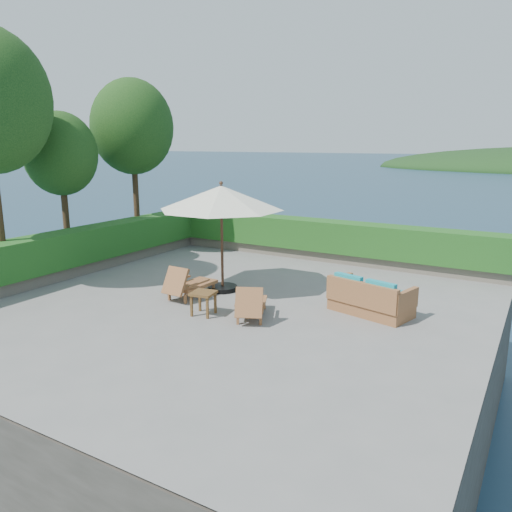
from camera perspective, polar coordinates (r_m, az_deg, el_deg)
The scene contains 14 objects.
ground at distance 12.40m, azimuth -3.08°, elevation -5.51°, with size 12.00×12.00×0.00m, color gray.
foundation at distance 12.97m, azimuth -3.00°, elevation -12.03°, with size 12.00×12.00×3.00m, color #544C42.
ocean at distance 13.65m, azimuth -2.92°, elevation -17.56°, with size 600.00×600.00×0.00m, color #142A41.
planter_wall_far at distance 17.13m, azimuth 7.27°, elevation 0.21°, with size 12.00×0.60×0.36m, color slate.
planter_wall_left at distance 16.02m, azimuth -20.06°, elevation -1.38°, with size 0.60×12.00×0.36m, color slate.
hedge_far at distance 17.00m, azimuth 7.34°, elevation 2.41°, with size 12.40×0.90×1.00m, color #204814.
hedge_left at distance 15.88m, azimuth -20.25°, elevation 0.97°, with size 0.90×12.40×1.00m, color #204814.
tree_mid at distance 16.52m, azimuth -21.44°, elevation 10.77°, with size 2.20×2.20×4.83m.
tree_far at distance 18.05m, azimuth -13.96°, elevation 14.09°, with size 2.80×2.80×6.03m.
patio_umbrella at distance 13.04m, azimuth -3.99°, elevation 6.54°, with size 4.25×4.25×2.93m.
lounge_left at distance 12.90m, azimuth -7.76°, elevation -3.17°, with size 0.74×1.56×0.89m.
lounge_right at distance 11.31m, azimuth -0.57°, elevation -5.47°, with size 1.15×1.57×0.84m.
side_table at distance 11.57m, azimuth -6.04°, elevation -4.58°, with size 0.59×0.59×0.55m.
wicker_loveseat at distance 11.89m, azimuth 12.85°, elevation -4.85°, with size 2.04×1.38×0.92m.
Camera 1 is at (6.51, -9.80, 3.91)m, focal length 35.00 mm.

